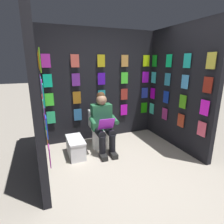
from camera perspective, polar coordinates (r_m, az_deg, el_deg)
ground_plane at (r=2.98m, az=9.52°, el=-21.05°), size 30.00×30.00×0.00m
display_wall_back at (r=4.21m, az=-3.64°, el=8.15°), size 2.70×0.14×2.46m
display_wall_left at (r=4.02m, az=19.93°, el=6.90°), size 0.14×1.90×2.46m
display_wall_right at (r=3.02m, az=-22.39°, el=4.06°), size 0.14×1.90×2.46m
toilet at (r=3.92m, az=-3.75°, el=-6.08°), size 0.41×0.56×0.77m
person_reading at (r=3.62m, az=-2.81°, el=-3.30°), size 0.53×0.69×1.19m
comic_longbox_near at (r=3.64m, az=-11.26°, el=-10.71°), size 0.30×0.59×0.35m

